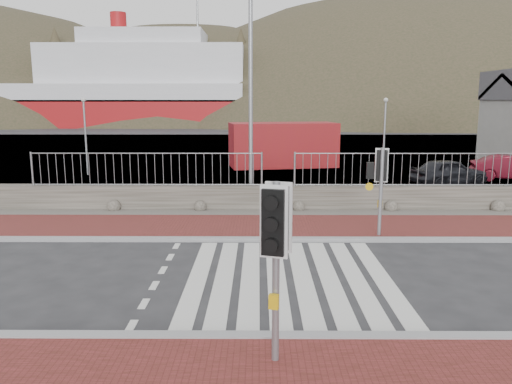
{
  "coord_description": "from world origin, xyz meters",
  "views": [
    {
      "loc": [
        -0.71,
        -10.86,
        4.01
      ],
      "look_at": [
        -0.79,
        3.0,
        1.44
      ],
      "focal_mm": 35.0,
      "sensor_mm": 36.0,
      "label": 1
    }
  ],
  "objects_px": {
    "ferry": "(105,91)",
    "traffic_signal_near": "(276,235)",
    "car_a": "(449,172)",
    "traffic_signal_far": "(380,173)",
    "shipping_container": "(283,145)",
    "streetlight": "(255,72)",
    "car_b": "(512,168)"
  },
  "relations": [
    {
      "from": "ferry",
      "to": "shipping_container",
      "type": "height_order",
      "value": "ferry"
    },
    {
      "from": "car_b",
      "to": "shipping_container",
      "type": "bearing_deg",
      "value": 77.54
    },
    {
      "from": "shipping_container",
      "to": "car_a",
      "type": "distance_m",
      "value": 10.18
    },
    {
      "from": "ferry",
      "to": "traffic_signal_near",
      "type": "height_order",
      "value": "ferry"
    },
    {
      "from": "ferry",
      "to": "car_a",
      "type": "relative_size",
      "value": 13.58
    },
    {
      "from": "streetlight",
      "to": "shipping_container",
      "type": "height_order",
      "value": "streetlight"
    },
    {
      "from": "car_a",
      "to": "car_b",
      "type": "xyz_separation_m",
      "value": [
        3.67,
        1.34,
        0.0
      ]
    },
    {
      "from": "ferry",
      "to": "traffic_signal_near",
      "type": "distance_m",
      "value": 75.73
    },
    {
      "from": "car_a",
      "to": "traffic_signal_near",
      "type": "bearing_deg",
      "value": 134.59
    },
    {
      "from": "traffic_signal_far",
      "to": "car_a",
      "type": "distance_m",
      "value": 10.96
    },
    {
      "from": "traffic_signal_far",
      "to": "shipping_container",
      "type": "height_order",
      "value": "traffic_signal_far"
    },
    {
      "from": "traffic_signal_near",
      "to": "car_b",
      "type": "relative_size",
      "value": 0.75
    },
    {
      "from": "car_a",
      "to": "streetlight",
      "type": "bearing_deg",
      "value": 99.64
    },
    {
      "from": "traffic_signal_near",
      "to": "shipping_container",
      "type": "bearing_deg",
      "value": 102.5
    },
    {
      "from": "ferry",
      "to": "streetlight",
      "type": "relative_size",
      "value": 5.61
    },
    {
      "from": "traffic_signal_far",
      "to": "streetlight",
      "type": "xyz_separation_m",
      "value": [
        -3.67,
        4.64,
        3.08
      ]
    },
    {
      "from": "ferry",
      "to": "traffic_signal_near",
      "type": "relative_size",
      "value": 17.53
    },
    {
      "from": "ferry",
      "to": "shipping_container",
      "type": "xyz_separation_m",
      "value": [
        25.41,
        -48.41,
        -4.04
      ]
    },
    {
      "from": "streetlight",
      "to": "car_b",
      "type": "distance_m",
      "value": 14.92
    },
    {
      "from": "streetlight",
      "to": "car_b",
      "type": "relative_size",
      "value": 2.33
    },
    {
      "from": "streetlight",
      "to": "car_a",
      "type": "xyz_separation_m",
      "value": [
        9.25,
        4.71,
        -4.39
      ]
    },
    {
      "from": "traffic_signal_near",
      "to": "car_a",
      "type": "distance_m",
      "value": 18.82
    },
    {
      "from": "ferry",
      "to": "traffic_signal_far",
      "type": "bearing_deg",
      "value": -66.93
    },
    {
      "from": "traffic_signal_near",
      "to": "car_a",
      "type": "xyz_separation_m",
      "value": [
        8.84,
        16.56,
        -1.43
      ]
    },
    {
      "from": "streetlight",
      "to": "car_a",
      "type": "bearing_deg",
      "value": 37.45
    },
    {
      "from": "traffic_signal_near",
      "to": "streetlight",
      "type": "height_order",
      "value": "streetlight"
    },
    {
      "from": "traffic_signal_near",
      "to": "streetlight",
      "type": "distance_m",
      "value": 12.23
    },
    {
      "from": "shipping_container",
      "to": "car_b",
      "type": "bearing_deg",
      "value": -35.81
    },
    {
      "from": "ferry",
      "to": "car_a",
      "type": "xyz_separation_m",
      "value": [
        33.04,
        -55.12,
        -4.73
      ]
    },
    {
      "from": "streetlight",
      "to": "shipping_container",
      "type": "bearing_deg",
      "value": 92.38
    },
    {
      "from": "traffic_signal_far",
      "to": "car_b",
      "type": "distance_m",
      "value": 14.19
    },
    {
      "from": "traffic_signal_far",
      "to": "ferry",
      "type": "bearing_deg",
      "value": -58.92
    }
  ]
}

